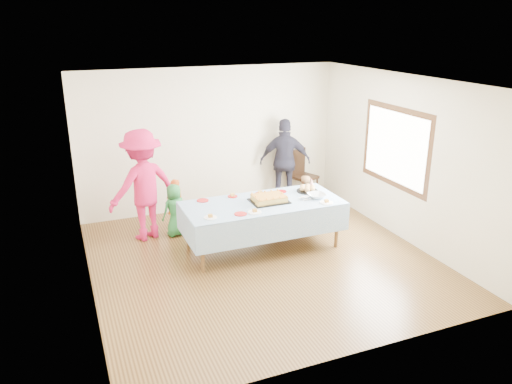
% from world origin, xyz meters
% --- Properties ---
extents(ground, '(5.00, 5.00, 0.00)m').
position_xyz_m(ground, '(0.00, 0.00, 0.00)').
color(ground, '#492E15').
rests_on(ground, ground).
extents(room_walls, '(5.04, 5.04, 2.72)m').
position_xyz_m(room_walls, '(0.05, 0.00, 1.77)').
color(room_walls, beige).
rests_on(room_walls, ground).
extents(party_table, '(2.50, 1.10, 0.78)m').
position_xyz_m(party_table, '(0.17, 0.39, 0.72)').
color(party_table, '#53391C').
rests_on(party_table, ground).
extents(birthday_cake, '(0.58, 0.45, 0.10)m').
position_xyz_m(birthday_cake, '(0.28, 0.38, 0.83)').
color(birthday_cake, black).
rests_on(birthday_cake, party_table).
extents(rolls_tray, '(0.36, 0.36, 0.11)m').
position_xyz_m(rolls_tray, '(1.07, 0.59, 0.83)').
color(rolls_tray, black).
rests_on(rolls_tray, party_table).
extents(punch_bowl, '(0.29, 0.29, 0.07)m').
position_xyz_m(punch_bowl, '(1.06, 0.26, 0.82)').
color(punch_bowl, silver).
rests_on(punch_bowl, party_table).
extents(party_hat, '(0.09, 0.09, 0.15)m').
position_xyz_m(party_hat, '(1.25, 0.78, 0.86)').
color(party_hat, white).
rests_on(party_hat, party_table).
extents(fork_pile, '(0.24, 0.18, 0.07)m').
position_xyz_m(fork_pile, '(0.85, 0.25, 0.81)').
color(fork_pile, white).
rests_on(fork_pile, party_table).
extents(plate_red_far_a, '(0.19, 0.19, 0.01)m').
position_xyz_m(plate_red_far_a, '(-0.68, 0.81, 0.79)').
color(plate_red_far_a, '#B80D10').
rests_on(plate_red_far_a, party_table).
extents(plate_red_far_b, '(0.16, 0.16, 0.01)m').
position_xyz_m(plate_red_far_b, '(-0.18, 0.81, 0.79)').
color(plate_red_far_b, '#B80D10').
rests_on(plate_red_far_b, party_table).
extents(plate_red_far_c, '(0.17, 0.17, 0.01)m').
position_xyz_m(plate_red_far_c, '(0.29, 0.77, 0.79)').
color(plate_red_far_c, '#B80D10').
rests_on(plate_red_far_c, party_table).
extents(plate_red_far_d, '(0.17, 0.17, 0.01)m').
position_xyz_m(plate_red_far_d, '(0.66, 0.74, 0.79)').
color(plate_red_far_d, '#B80D10').
rests_on(plate_red_far_d, party_table).
extents(plate_red_near, '(0.19, 0.19, 0.01)m').
position_xyz_m(plate_red_near, '(-0.32, 0.04, 0.79)').
color(plate_red_near, '#B80D10').
rests_on(plate_red_near, party_table).
extents(plate_white_left, '(0.19, 0.19, 0.01)m').
position_xyz_m(plate_white_left, '(-0.78, 0.07, 0.79)').
color(plate_white_left, white).
rests_on(plate_white_left, party_table).
extents(plate_white_mid, '(0.20, 0.20, 0.01)m').
position_xyz_m(plate_white_mid, '(-0.10, 0.03, 0.79)').
color(plate_white_mid, white).
rests_on(plate_white_mid, party_table).
extents(plate_white_right, '(0.21, 0.21, 0.01)m').
position_xyz_m(plate_white_right, '(1.09, -0.01, 0.79)').
color(plate_white_right, white).
rests_on(plate_white_right, party_table).
extents(dining_chair, '(0.57, 0.57, 1.02)m').
position_xyz_m(dining_chair, '(1.82, 2.28, 0.57)').
color(dining_chair, black).
rests_on(dining_chair, ground).
extents(toddler_left, '(0.38, 0.31, 0.90)m').
position_xyz_m(toddler_left, '(-0.92, 1.73, 0.45)').
color(toddler_left, '#C95519').
rests_on(toddler_left, ground).
extents(toddler_mid, '(0.51, 0.40, 0.91)m').
position_xyz_m(toddler_mid, '(-1.00, 1.41, 0.45)').
color(toddler_mid, '#277636').
rests_on(toddler_mid, ground).
extents(toddler_right, '(0.50, 0.42, 0.89)m').
position_xyz_m(toddler_right, '(1.26, 1.07, 0.45)').
color(toddler_right, tan).
rests_on(toddler_right, ground).
extents(adult_left, '(1.36, 1.05, 1.86)m').
position_xyz_m(adult_left, '(-1.49, 1.50, 0.93)').
color(adult_left, '#CD194F').
rests_on(adult_left, ground).
extents(adult_right, '(1.08, 0.76, 1.69)m').
position_xyz_m(adult_right, '(1.42, 2.20, 0.85)').
color(adult_right, '#2A2A3A').
rests_on(adult_right, ground).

